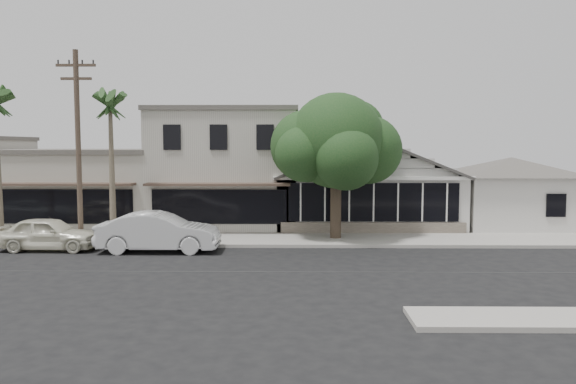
{
  "coord_description": "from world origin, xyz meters",
  "views": [
    {
      "loc": [
        0.95,
        -20.44,
        4.68
      ],
      "look_at": [
        0.61,
        6.0,
        2.48
      ],
      "focal_mm": 35.0,
      "sensor_mm": 36.0,
      "label": 1
    }
  ],
  "objects_px": {
    "car_0": "(49,234)",
    "car_1": "(159,232)",
    "utility_pole": "(78,143)",
    "shade_tree": "(335,144)"
  },
  "relations": [
    {
      "from": "utility_pole",
      "to": "car_0",
      "type": "relative_size",
      "value": 2.05
    },
    {
      "from": "car_0",
      "to": "shade_tree",
      "type": "bearing_deg",
      "value": -76.54
    },
    {
      "from": "car_1",
      "to": "shade_tree",
      "type": "distance_m",
      "value": 9.38
    },
    {
      "from": "utility_pole",
      "to": "car_0",
      "type": "distance_m",
      "value": 4.29
    },
    {
      "from": "utility_pole",
      "to": "car_1",
      "type": "bearing_deg",
      "value": -17.89
    },
    {
      "from": "car_0",
      "to": "shade_tree",
      "type": "xyz_separation_m",
      "value": [
        12.94,
        2.88,
        4.01
      ]
    },
    {
      "from": "utility_pole",
      "to": "car_1",
      "type": "height_order",
      "value": "utility_pole"
    },
    {
      "from": "car_0",
      "to": "car_1",
      "type": "bearing_deg",
      "value": -92.21
    },
    {
      "from": "shade_tree",
      "to": "utility_pole",
      "type": "bearing_deg",
      "value": -170.99
    },
    {
      "from": "car_1",
      "to": "utility_pole",
      "type": "bearing_deg",
      "value": 71.49
    }
  ]
}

